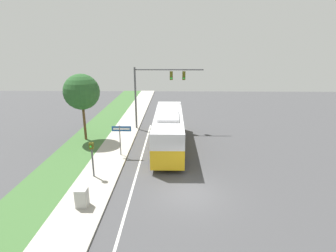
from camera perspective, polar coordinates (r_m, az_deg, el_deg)
ground_plane at (r=16.97m, az=4.47°, el=-14.44°), size 80.00×80.00×0.00m
sidewalk at (r=17.68m, az=-16.63°, el=-13.54°), size 2.80×80.00×0.12m
grass_verge at (r=18.87m, az=-26.16°, el=-12.65°), size 3.60×80.00×0.10m
lane_divider_near at (r=17.13m, az=-8.03°, el=-14.22°), size 0.14×30.00×0.01m
bus at (r=23.58m, az=0.13°, el=-0.42°), size 2.64×11.33×3.33m
signal_gantry at (r=28.36m, az=-2.68°, el=8.85°), size 7.36×0.41×6.79m
pedestrian_signal at (r=18.69m, az=-16.22°, el=-5.84°), size 0.28×0.34×2.61m
street_sign at (r=21.86m, az=-10.22°, el=-1.76°), size 1.59×0.08×2.67m
utility_cabinet at (r=16.03m, az=-18.24°, el=-14.59°), size 0.64×0.59×1.07m
roadside_tree at (r=25.95m, az=-18.29°, el=7.05°), size 3.35×3.35×6.38m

